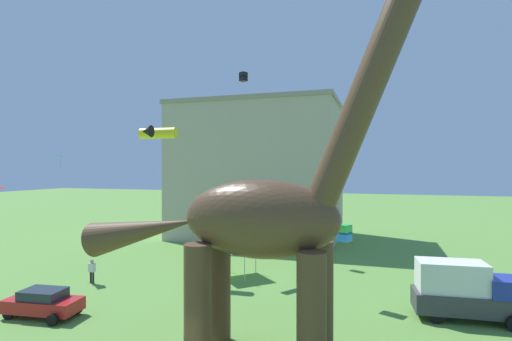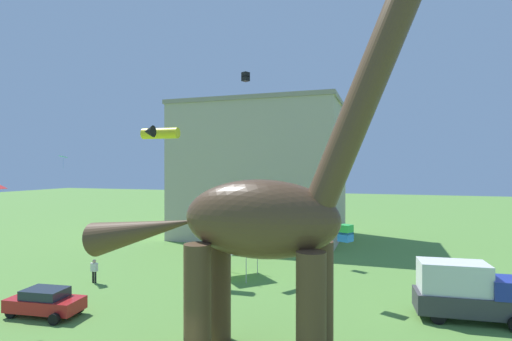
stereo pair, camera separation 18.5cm
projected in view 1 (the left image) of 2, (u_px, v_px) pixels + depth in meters
dinosaur_sculpture at (258, 219)px, 17.16m from camera, size 16.45×3.48×17.19m
parked_sedan_left at (43, 302)px, 22.13m from camera, size 4.37×2.25×1.55m
parked_box_truck at (465, 290)px, 21.69m from camera, size 5.76×2.56×3.20m
person_strolling_adult at (92, 269)px, 28.49m from camera, size 0.64×0.28×1.72m
festival_canopy_tent at (234, 244)px, 30.23m from camera, size 3.15×3.15×3.00m
kite_mid_right at (156, 133)px, 31.25m from camera, size 3.20×2.72×0.93m
kite_apex at (344, 233)px, 24.35m from camera, size 0.98×0.98×1.04m
kite_near_high at (243, 77)px, 39.89m from camera, size 0.86×0.86×0.91m
kite_drifting at (246, 192)px, 29.60m from camera, size 2.18×2.06×0.61m
kite_mid_center at (60, 157)px, 31.85m from camera, size 1.05×1.03×1.04m
kite_high_right at (363, 91)px, 35.97m from camera, size 1.50×1.49×1.51m
background_building_block at (258, 170)px, 48.20m from camera, size 19.74×13.36×16.38m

